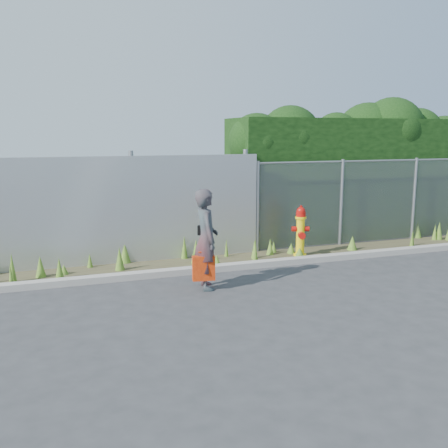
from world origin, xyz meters
TOP-DOWN VIEW (x-y plane):
  - ground at (0.00, 0.00)m, footprint 80.00×80.00m
  - curb at (0.00, 1.80)m, footprint 16.00×0.22m
  - weed_strip at (-0.12, 2.49)m, footprint 16.00×1.37m
  - corrugated_fence at (-3.25, 3.01)m, footprint 8.50×0.21m
  - chainlink_fence at (4.25, 3.00)m, footprint 6.50×0.07m
  - hedge at (4.48, 4.03)m, footprint 7.50×1.93m
  - fire_hydrant at (1.77, 2.30)m, footprint 0.38×0.34m
  - woman at (-0.82, 0.84)m, footprint 0.47×0.67m
  - red_tote_bag at (-0.91, 0.70)m, footprint 0.38×0.14m
  - black_shoulder_bag at (-0.79, 1.05)m, footprint 0.22×0.09m

SIDE VIEW (x-z plane):
  - ground at x=0.00m, z-range 0.00..0.00m
  - curb at x=0.00m, z-range 0.00..0.12m
  - weed_strip at x=-0.12m, z-range -0.13..0.42m
  - red_tote_bag at x=-0.91m, z-range 0.15..0.65m
  - fire_hydrant at x=1.77m, z-range -0.02..1.10m
  - woman at x=-0.82m, z-range 0.00..1.73m
  - black_shoulder_bag at x=-0.79m, z-range 0.89..1.06m
  - chainlink_fence at x=4.25m, z-range 0.01..2.06m
  - corrugated_fence at x=-3.25m, z-range -0.05..2.25m
  - hedge at x=4.48m, z-range 0.15..3.72m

